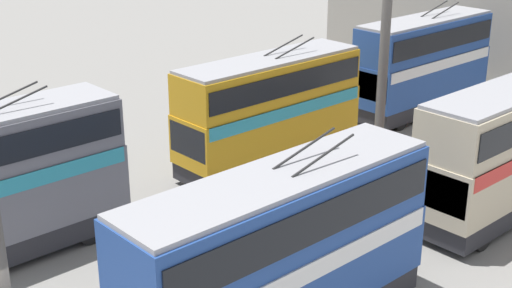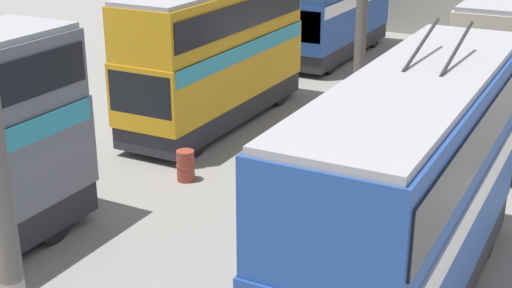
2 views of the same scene
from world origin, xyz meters
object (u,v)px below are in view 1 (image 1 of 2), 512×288
Objects in this scene: bus_right_mid at (270,105)px; bus_right_far at (423,60)px; bus_left_near at (280,249)px; oil_drum at (209,201)px.

bus_right_far is at bearing -0.00° from bus_right_mid.
bus_left_near reaches higher than bus_right_mid.
bus_left_near is 12.80m from bus_right_mid.
bus_left_near is 22.00m from bus_right_far.
bus_right_far is 9.71× the size of oil_drum.
bus_left_near reaches higher than oil_drum.
oil_drum is at bearing -159.22° from bus_right_mid.
bus_right_mid is 9.71× the size of oil_drum.
oil_drum is (-4.97, -1.89, -2.33)m from bus_right_mid.
bus_left_near is 1.06× the size of bus_right_mid.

